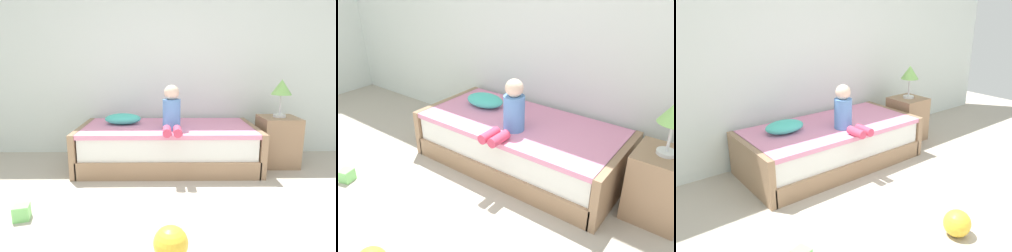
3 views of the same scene
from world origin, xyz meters
The scene contains 6 objects.
wall_rear centered at (0.00, 2.60, 1.45)m, with size 7.20×0.10×2.90m, color silver.
bed centered at (-0.03, 2.00, 0.25)m, with size 2.11×1.00×0.50m.
nightstand centered at (1.32, 2.02, 0.30)m, with size 0.44×0.44×0.60m, color #997556.
child_figure centered at (0.01, 1.77, 0.70)m, with size 0.20×0.51×0.50m.
pillow centered at (-0.58, 2.10, 0.56)m, with size 0.44×0.30×0.13m, color #4CCCBC.
toy_block centered at (-1.23, 0.74, 0.06)m, with size 0.12×0.12×0.12m, color #7FD872.
Camera 2 is at (1.67, -0.52, 1.95)m, focal length 36.01 mm.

